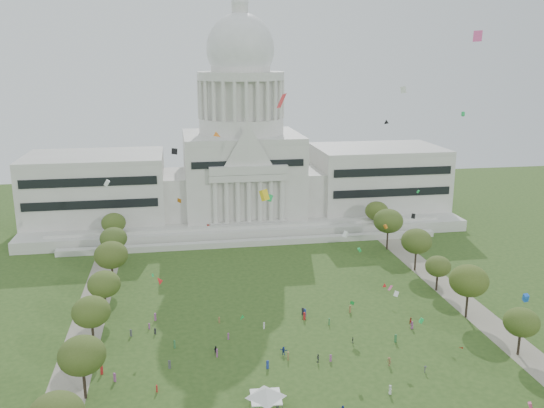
{
  "coord_description": "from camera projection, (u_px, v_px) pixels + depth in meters",
  "views": [
    {
      "loc": [
        -25.51,
        -103.99,
        62.76
      ],
      "look_at": [
        0.0,
        45.0,
        24.0
      ],
      "focal_mm": 38.0,
      "sensor_mm": 36.0,
      "label": 1
    }
  ],
  "objects": [
    {
      "name": "person_2",
      "position": [
        411.0,
        321.0,
        139.1
      ],
      "size": [
        0.95,
        0.8,
        1.67
      ],
      "primitive_type": "imported",
      "rotation": [
        0.0,
        0.0,
        0.45
      ],
      "color": "#B21E1E",
      "rests_on": "ground"
    },
    {
      "name": "row_tree_r_5",
      "position": [
        388.0,
        221.0,
        190.71
      ],
      "size": [
        9.82,
        9.82,
        13.96
      ],
      "color": "black",
      "rests_on": "ground"
    },
    {
      "name": "row_tree_l_3",
      "position": [
        104.0,
        284.0,
        142.18
      ],
      "size": [
        8.12,
        8.12,
        11.55
      ],
      "color": "black",
      "rests_on": "ground"
    },
    {
      "name": "person_0",
      "position": [
        412.0,
        325.0,
        136.53
      ],
      "size": [
        0.93,
        1.09,
        1.88
      ],
      "primitive_type": "imported",
      "rotation": [
        0.0,
        0.0,
        5.14
      ],
      "color": "#994C8C",
      "rests_on": "ground"
    },
    {
      "name": "kite_swarm",
      "position": [
        315.0,
        228.0,
        119.14
      ],
      "size": [
        85.87,
        100.9,
        65.12
      ],
      "color": "green",
      "rests_on": "ground"
    },
    {
      "name": "person_5",
      "position": [
        284.0,
        351.0,
        124.76
      ],
      "size": [
        1.82,
        1.33,
        1.83
      ],
      "primitive_type": "imported",
      "rotation": [
        0.0,
        0.0,
        2.7
      ],
      "color": "navy",
      "rests_on": "ground"
    },
    {
      "name": "person_4",
      "position": [
        318.0,
        358.0,
        121.56
      ],
      "size": [
        0.66,
        1.14,
        1.9
      ],
      "primitive_type": "imported",
      "rotation": [
        0.0,
        0.0,
        4.75
      ],
      "color": "#4C4C51",
      "rests_on": "ground"
    },
    {
      "name": "path_right",
      "position": [
        456.0,
        296.0,
        155.53
      ],
      "size": [
        8.0,
        160.0,
        0.04
      ],
      "primitive_type": "cube",
      "color": "gray",
      "rests_on": "ground"
    },
    {
      "name": "row_tree_r_1",
      "position": [
        521.0,
        322.0,
        123.03
      ],
      "size": [
        7.58,
        7.58,
        10.78
      ],
      "color": "black",
      "rests_on": "ground"
    },
    {
      "name": "row_tree_l_1",
      "position": [
        82.0,
        355.0,
        106.79
      ],
      "size": [
        8.86,
        8.86,
        12.59
      ],
      "color": "black",
      "rests_on": "ground"
    },
    {
      "name": "person_8",
      "position": [
        216.0,
        350.0,
        124.94
      ],
      "size": [
        1.1,
        0.96,
        1.93
      ],
      "primitive_type": "imported",
      "rotation": [
        0.0,
        0.0,
        2.63
      ],
      "color": "#26262B",
      "rests_on": "ground"
    },
    {
      "name": "row_tree_r_4",
      "position": [
        417.0,
        241.0,
        171.84
      ],
      "size": [
        9.19,
        9.19,
        13.06
      ],
      "color": "black",
      "rests_on": "ground"
    },
    {
      "name": "row_tree_l_4",
      "position": [
        111.0,
        255.0,
        159.56
      ],
      "size": [
        9.29,
        9.29,
        13.21
      ],
      "color": "black",
      "rests_on": "ground"
    },
    {
      "name": "row_tree_r_3",
      "position": [
        438.0,
        266.0,
        157.47
      ],
      "size": [
        7.01,
        7.01,
        9.98
      ],
      "color": "black",
      "rests_on": "ground"
    },
    {
      "name": "row_tree_r_2",
      "position": [
        469.0,
        281.0,
        140.52
      ],
      "size": [
        9.55,
        9.55,
        13.58
      ],
      "color": "black",
      "rests_on": "ground"
    },
    {
      "name": "path_left",
      "position": [
        88.0,
        323.0,
        139.84
      ],
      "size": [
        8.0,
        160.0,
        0.04
      ],
      "primitive_type": "cube",
      "color": "gray",
      "rests_on": "ground"
    },
    {
      "name": "person_7",
      "position": [
        278.0,
        405.0,
        105.31
      ],
      "size": [
        0.72,
        0.59,
        1.73
      ],
      "primitive_type": "imported",
      "rotation": [
        0.0,
        0.0,
        3.37
      ],
      "color": "#4C4C51",
      "rests_on": "ground"
    },
    {
      "name": "person_3",
      "position": [
        389.0,
        362.0,
        120.18
      ],
      "size": [
        1.11,
        1.41,
        1.95
      ],
      "primitive_type": "imported",
      "rotation": [
        0.0,
        0.0,
        5.14
      ],
      "color": "olive",
      "rests_on": "ground"
    },
    {
      "name": "row_tree_r_6",
      "position": [
        377.0,
        211.0,
        208.59
      ],
      "size": [
        8.42,
        8.42,
        11.97
      ],
      "color": "black",
      "rests_on": "ground"
    },
    {
      "name": "capitol",
      "position": [
        242.0,
        165.0,
        221.96
      ],
      "size": [
        160.0,
        64.5,
        91.3
      ],
      "color": "beige",
      "rests_on": "ground"
    },
    {
      "name": "person_10",
      "position": [
        353.0,
        340.0,
        129.78
      ],
      "size": [
        0.65,
        0.94,
        1.46
      ],
      "primitive_type": "imported",
      "rotation": [
        0.0,
        0.0,
        1.34
      ],
      "color": "#4C4C51",
      "rests_on": "ground"
    },
    {
      "name": "row_tree_l_6",
      "position": [
        114.0,
        223.0,
        194.44
      ],
      "size": [
        8.19,
        8.19,
        11.64
      ],
      "color": "black",
      "rests_on": "ground"
    },
    {
      "name": "event_tent",
      "position": [
        266.0,
        392.0,
        104.91
      ],
      "size": [
        8.27,
        8.27,
        4.36
      ],
      "color": "#4C4C4C",
      "rests_on": "ground"
    },
    {
      "name": "row_tree_l_5",
      "position": [
        114.0,
        238.0,
        177.36
      ],
      "size": [
        8.33,
        8.33,
        11.85
      ],
      "color": "black",
      "rests_on": "ground"
    },
    {
      "name": "person_9",
      "position": [
        425.0,
        369.0,
        117.59
      ],
      "size": [
        0.99,
        1.11,
        1.54
      ],
      "primitive_type": "imported",
      "rotation": [
        0.0,
        0.0,
        0.97
      ],
      "color": "#4C4C51",
      "rests_on": "ground"
    },
    {
      "name": "ground",
      "position": [
        309.0,
        369.0,
        119.05
      ],
      "size": [
        400.0,
        400.0,
        0.0
      ],
      "primitive_type": "plane",
      "color": "#2D4B1B",
      "rests_on": "ground"
    },
    {
      "name": "distant_crowd",
      "position": [
        241.0,
        337.0,
        130.78
      ],
      "size": [
        64.63,
        32.21,
        1.94
      ],
      "color": "#B21E1E",
      "rests_on": "ground"
    },
    {
      "name": "row_tree_l_2",
      "position": [
        91.0,
        312.0,
        126.09
      ],
      "size": [
        8.42,
        8.42,
        11.97
      ],
      "color": "black",
      "rests_on": "ground"
    },
    {
      "name": "person_6",
      "position": [
        390.0,
        390.0,
        110.01
      ],
      "size": [
        0.73,
        1.02,
        1.95
      ],
      "primitive_type": "imported",
      "rotation": [
        0.0,
        0.0,
        1.45
      ],
      "color": "silver",
      "rests_on": "ground"
    }
  ]
}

